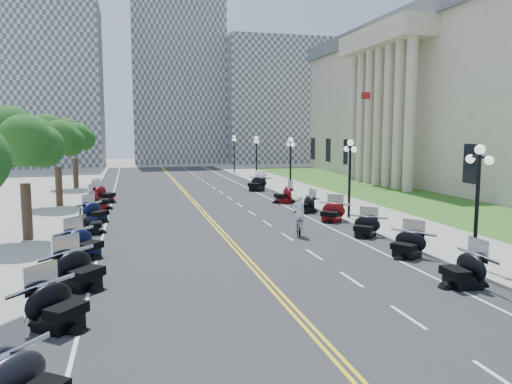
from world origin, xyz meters
TOP-DOWN VIEW (x-y plane):
  - ground at (0.00, 0.00)m, footprint 160.00×160.00m
  - road at (0.00, 10.00)m, footprint 16.00×90.00m
  - centerline_yellow_a at (-0.12, 10.00)m, footprint 0.12×90.00m
  - centerline_yellow_b at (0.12, 10.00)m, footprint 0.12×90.00m
  - edge_line_north at (6.40, 10.00)m, footprint 0.12×90.00m
  - edge_line_south at (-6.40, 10.00)m, footprint 0.12×90.00m
  - lane_dash_2 at (3.20, -16.00)m, footprint 0.12×2.00m
  - lane_dash_3 at (3.20, -12.00)m, footprint 0.12×2.00m
  - lane_dash_4 at (3.20, -8.00)m, footprint 0.12×2.00m
  - lane_dash_5 at (3.20, -4.00)m, footprint 0.12×2.00m
  - lane_dash_6 at (3.20, 0.00)m, footprint 0.12×2.00m
  - lane_dash_7 at (3.20, 4.00)m, footprint 0.12×2.00m
  - lane_dash_8 at (3.20, 8.00)m, footprint 0.12×2.00m
  - lane_dash_9 at (3.20, 12.00)m, footprint 0.12×2.00m
  - lane_dash_10 at (3.20, 16.00)m, footprint 0.12×2.00m
  - lane_dash_11 at (3.20, 20.00)m, footprint 0.12×2.00m
  - lane_dash_12 at (3.20, 24.00)m, footprint 0.12×2.00m
  - lane_dash_13 at (3.20, 28.00)m, footprint 0.12×2.00m
  - lane_dash_14 at (3.20, 32.00)m, footprint 0.12×2.00m
  - lane_dash_15 at (3.20, 36.00)m, footprint 0.12×2.00m
  - lane_dash_16 at (3.20, 40.00)m, footprint 0.12×2.00m
  - lane_dash_17 at (3.20, 44.00)m, footprint 0.12×2.00m
  - lane_dash_18 at (3.20, 48.00)m, footprint 0.12×2.00m
  - lane_dash_19 at (3.20, 52.00)m, footprint 0.12×2.00m
  - sidewalk_north at (10.50, 10.00)m, footprint 5.00×90.00m
  - sidewalk_south at (-10.50, 10.00)m, footprint 5.00×90.00m
  - lawn at (17.50, 18.00)m, footprint 9.00×60.00m
  - civic_building at (32.00, 22.00)m, footprint 26.00×51.00m
  - distant_block_a at (-18.00, 62.00)m, footprint 18.00×14.00m
  - distant_block_b at (4.00, 68.00)m, footprint 16.00×12.00m
  - distant_block_c at (22.00, 65.00)m, footprint 20.00×14.00m
  - street_lamp_1 at (8.60, -8.00)m, footprint 0.50×1.20m
  - street_lamp_2 at (8.60, 4.00)m, footprint 0.50×1.20m
  - street_lamp_3 at (8.60, 16.00)m, footprint 0.50×1.20m
  - street_lamp_4 at (8.60, 28.00)m, footprint 0.50×1.20m
  - street_lamp_5 at (8.60, 40.00)m, footprint 0.50×1.20m
  - flagpole at (18.00, 22.00)m, footprint 1.10×0.20m
  - tree_2 at (-10.00, 2.00)m, footprint 4.80×4.80m
  - tree_3 at (-10.00, 14.00)m, footprint 4.80×4.80m
  - tree_4 at (-10.00, 26.00)m, footprint 4.80×4.80m
  - motorcycle_n_3 at (6.70, -9.85)m, footprint 2.11×2.11m
  - motorcycle_n_4 at (7.05, -5.51)m, footprint 2.62×2.62m
  - motorcycle_n_5 at (7.24, -1.06)m, footprint 2.56×2.56m
  - motorcycle_n_6 at (7.25, 3.57)m, footprint 2.73×2.73m
  - motorcycle_n_7 at (6.86, 7.28)m, footprint 2.07×2.07m
  - motorcycle_n_8 at (6.78, 12.17)m, footprint 2.03×2.03m
  - motorcycle_n_10 at (6.71, 20.39)m, footprint 3.09×3.09m
  - motorcycle_s_3 at (-6.98, -10.33)m, footprint 2.98×2.98m
  - motorcycle_s_4 at (-6.71, -6.63)m, footprint 3.11×3.11m
  - motorcycle_s_5 at (-6.95, -2.05)m, footprint 2.93×2.93m
  - motorcycle_s_6 at (-7.05, 3.35)m, footprint 1.95×1.95m
  - motorcycle_s_7 at (-7.01, 7.13)m, footprint 2.79×2.79m
  - motorcycle_s_8 at (-7.09, 12.23)m, footprint 2.41×2.41m
  - motorcycle_s_9 at (-6.91, 15.70)m, footprint 2.93×2.93m
  - bicycle at (3.86, 0.06)m, footprint 0.77×1.65m
  - cyclist_rider at (3.86, 0.06)m, footprint 0.68×0.45m

SIDE VIEW (x-z plane):
  - ground at x=0.00m, z-range 0.00..0.00m
  - road at x=0.00m, z-range 0.00..0.01m
  - centerline_yellow_a at x=-0.12m, z-range 0.01..0.01m
  - centerline_yellow_b at x=0.12m, z-range 0.01..0.01m
  - edge_line_north at x=6.40m, z-range 0.01..0.01m
  - edge_line_south at x=-6.40m, z-range 0.01..0.01m
  - lane_dash_2 at x=3.20m, z-range 0.01..0.01m
  - lane_dash_3 at x=3.20m, z-range 0.01..0.01m
  - lane_dash_4 at x=3.20m, z-range 0.01..0.01m
  - lane_dash_5 at x=3.20m, z-range 0.01..0.01m
  - lane_dash_6 at x=3.20m, z-range 0.01..0.01m
  - lane_dash_7 at x=3.20m, z-range 0.01..0.01m
  - lane_dash_8 at x=3.20m, z-range 0.01..0.01m
  - lane_dash_9 at x=3.20m, z-range 0.01..0.01m
  - lane_dash_10 at x=3.20m, z-range 0.01..0.01m
  - lane_dash_11 at x=3.20m, z-range 0.01..0.01m
  - lane_dash_12 at x=3.20m, z-range 0.01..0.01m
  - lane_dash_13 at x=3.20m, z-range 0.01..0.01m
  - lane_dash_14 at x=3.20m, z-range 0.01..0.01m
  - lane_dash_15 at x=3.20m, z-range 0.01..0.01m
  - lane_dash_16 at x=3.20m, z-range 0.01..0.01m
  - lane_dash_17 at x=3.20m, z-range 0.01..0.01m
  - lane_dash_18 at x=3.20m, z-range 0.01..0.01m
  - lane_dash_19 at x=3.20m, z-range 0.01..0.01m
  - lawn at x=17.50m, z-range 0.00..0.10m
  - sidewalk_north at x=10.50m, z-range 0.00..0.15m
  - sidewalk_south at x=-10.50m, z-range 0.00..0.15m
  - bicycle at x=3.86m, z-range 0.00..0.95m
  - motorcycle_n_5 at x=7.24m, z-range 0.00..1.27m
  - motorcycle_s_6 at x=-7.05m, z-range 0.00..1.30m
  - motorcycle_n_7 at x=6.86m, z-range 0.00..1.32m
  - motorcycle_n_4 at x=7.05m, z-range 0.00..1.34m
  - motorcycle_n_6 at x=7.25m, z-range 0.00..1.35m
  - motorcycle_s_7 at x=-7.01m, z-range 0.00..1.39m
  - motorcycle_n_8 at x=6.78m, z-range 0.00..1.42m
  - motorcycle_n_3 at x=6.70m, z-range 0.00..1.43m
  - motorcycle_s_5 at x=-6.95m, z-range 0.00..1.46m
  - motorcycle_s_3 at x=-6.98m, z-range 0.00..1.48m
  - motorcycle_s_8 at x=-7.09m, z-range 0.00..1.50m
  - motorcycle_n_10 at x=6.71m, z-range 0.00..1.53m
  - motorcycle_s_9 at x=-6.91m, z-range 0.00..1.53m
  - motorcycle_s_4 at x=-6.71m, z-range 0.00..1.54m
  - cyclist_rider at x=3.86m, z-range 0.95..2.83m
  - street_lamp_1 at x=8.60m, z-range 0.15..5.05m
  - street_lamp_2 at x=8.60m, z-range 0.15..5.05m
  - street_lamp_3 at x=8.60m, z-range 0.15..5.05m
  - street_lamp_4 at x=8.60m, z-range 0.15..5.05m
  - street_lamp_5 at x=8.60m, z-range 0.15..5.05m
  - tree_2 at x=-10.00m, z-range 0.15..9.35m
  - tree_3 at x=-10.00m, z-range 0.15..9.35m
  - tree_4 at x=-10.00m, z-range 0.15..9.35m
  - flagpole at x=18.00m, z-range 0.00..10.00m
  - civic_building at x=32.00m, z-range 0.00..17.80m
  - distant_block_c at x=22.00m, z-range 0.00..22.00m
  - distant_block_a at x=-18.00m, z-range 0.00..26.00m
  - distant_block_b at x=4.00m, z-range 0.00..30.00m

